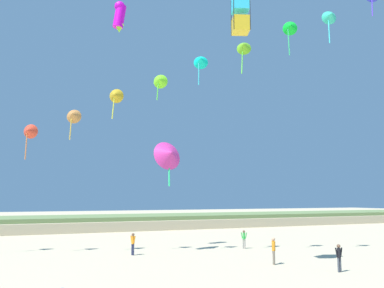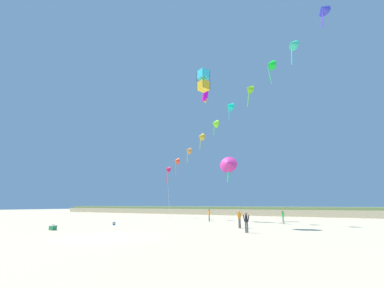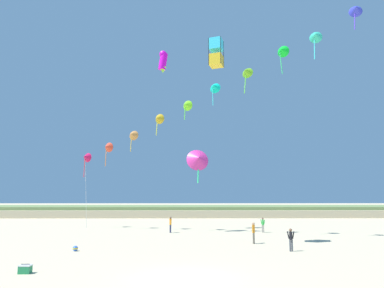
% 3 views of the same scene
% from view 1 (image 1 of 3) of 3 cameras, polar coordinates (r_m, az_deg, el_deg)
% --- Properties ---
extents(dune_ridge, '(120.00, 12.52, 1.72)m').
position_cam_1_polar(dune_ridge, '(56.72, -13.73, -10.66)').
color(dune_ridge, '#BFAE8B').
rests_on(dune_ridge, ground).
extents(person_near_left, '(0.29, 0.54, 1.59)m').
position_cam_1_polar(person_near_left, '(30.81, -8.30, -13.50)').
color(person_near_left, '#282D4C').
rests_on(person_near_left, ground).
extents(person_near_right, '(0.30, 0.57, 1.68)m').
position_cam_1_polar(person_near_right, '(26.84, 11.38, -14.22)').
color(person_near_right, '#726656').
rests_on(person_near_right, ground).
extents(person_mid_center, '(0.54, 0.21, 1.55)m').
position_cam_1_polar(person_mid_center, '(25.22, 19.93, -14.55)').
color(person_mid_center, '#474C56').
rests_on(person_mid_center, ground).
extents(person_far_left, '(0.45, 0.39, 1.49)m').
position_cam_1_polar(person_far_left, '(34.61, 7.30, -12.94)').
color(person_far_left, gray).
rests_on(person_far_left, ground).
extents(kite_banner_string, '(27.70, 13.95, 20.18)m').
position_cam_1_polar(kite_banner_string, '(31.32, -1.64, 10.21)').
color(kite_banner_string, '#CD164B').
extents(large_kite_low_lead, '(1.10, 0.86, 2.63)m').
position_cam_1_polar(large_kite_low_lead, '(34.95, -10.13, 17.31)').
color(large_kite_low_lead, '#DF0DCA').
extents(large_kite_mid_trail, '(1.32, 1.32, 2.31)m').
position_cam_1_polar(large_kite_mid_trail, '(26.35, 6.82, 17.56)').
color(large_kite_mid_trail, gold).
extents(large_kite_high_solo, '(2.56, 1.80, 3.75)m').
position_cam_1_polar(large_kite_high_solo, '(31.82, -3.21, -1.43)').
color(large_kite_high_solo, '#E53595').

